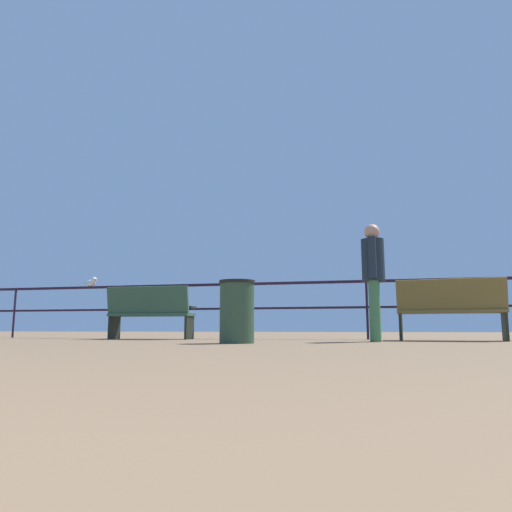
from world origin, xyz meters
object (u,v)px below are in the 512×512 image
at_px(bench_near_left, 150,310).
at_px(bench_near_right, 450,307).
at_px(person_by_bench, 373,273).
at_px(trash_bin, 237,311).
at_px(seagull_on_rail, 92,282).

height_order(bench_near_left, bench_near_right, bench_near_right).
bearing_deg(person_by_bench, trash_bin, -146.20).
bearing_deg(person_by_bench, seagull_on_rail, 165.06).
bearing_deg(bench_near_left, seagull_on_rail, 156.62).
height_order(bench_near_right, person_by_bench, person_by_bench).
bearing_deg(bench_near_left, person_by_bench, -11.14).
xyz_separation_m(bench_near_right, trash_bin, (-2.92, -1.96, -0.12)).
bearing_deg(bench_near_right, bench_near_left, 179.99).
height_order(seagull_on_rail, trash_bin, seagull_on_rail).
relative_size(seagull_on_rail, trash_bin, 0.46).
bearing_deg(trash_bin, person_by_bench, 33.80).
bearing_deg(trash_bin, bench_near_left, 138.32).
bearing_deg(person_by_bench, bench_near_left, 168.86).
relative_size(bench_near_right, person_by_bench, 0.94).
xyz_separation_m(person_by_bench, seagull_on_rail, (-5.64, 1.51, 0.14)).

